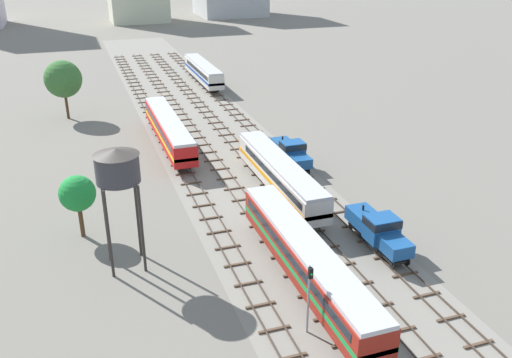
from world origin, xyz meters
name	(u,v)px	position (x,y,z in m)	size (l,w,h in m)	color
ground_plane	(211,136)	(0.00, 56.00, 0.00)	(480.00, 480.00, 0.00)	slate
ballast_bed	(211,136)	(0.00, 56.00, 0.00)	(16.76, 176.00, 0.01)	gray
track_far_left	(165,137)	(-6.38, 57.00, 0.14)	(2.40, 126.00, 0.29)	#47382D
track_left	(195,134)	(-2.13, 57.00, 0.14)	(2.40, 126.00, 0.29)	#47382D
track_centre_left	(223,131)	(2.13, 57.00, 0.14)	(2.40, 126.00, 0.29)	#47382D
track_centre	(251,128)	(6.38, 57.00, 0.14)	(2.40, 126.00, 0.29)	#47382D
passenger_coach_left_nearest	(306,258)	(-2.13, 17.78, 2.61)	(2.96, 22.00, 3.80)	maroon
shunter_loco_centre_near	(379,229)	(6.38, 21.06, 2.01)	(2.74, 8.46, 3.10)	#194C8C
diesel_railcar_centre_left_mid	(280,173)	(2.13, 34.46, 2.60)	(2.96, 20.50, 3.80)	beige
shunter_loco_centre_midfar	(291,151)	(6.38, 41.58, 2.01)	(2.74, 8.46, 3.10)	#194C8C
passenger_coach_far_left_far	(169,128)	(-6.38, 53.47, 2.61)	(2.96, 22.00, 3.80)	red
diesel_railcar_centre_farther	(203,71)	(6.38, 86.23, 2.60)	(2.96, 20.50, 3.80)	beige
water_tower	(117,168)	(-15.25, 25.51, 9.02)	(3.69, 3.69, 10.66)	#2D2826
signal_post_nearest	(309,291)	(-4.25, 12.54, 3.51)	(0.28, 0.47, 5.54)	gray
lineside_tree_0	(63,79)	(-19.01, 71.27, 6.22)	(5.66, 5.66, 9.07)	#4C331E
lineside_tree_1	(77,194)	(-18.63, 32.02, 4.40)	(3.35, 3.35, 6.12)	#4C331E
spare_rail_bundle	(344,304)	(-0.37, 14.44, 0.12)	(0.60, 10.00, 0.24)	brown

